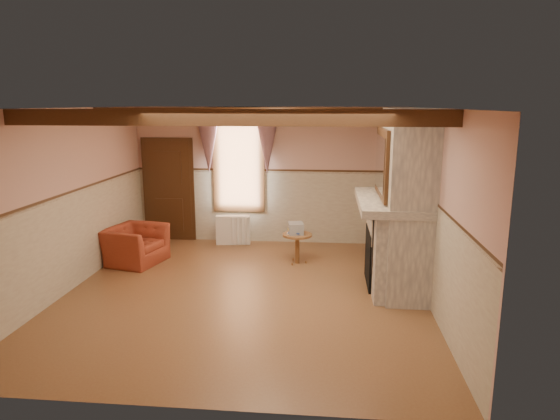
# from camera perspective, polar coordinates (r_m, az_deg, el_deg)

# --- Properties ---
(floor) EXTENTS (5.50, 6.00, 0.01)m
(floor) POSITION_cam_1_polar(r_m,az_deg,el_deg) (7.82, -4.05, -9.43)
(floor) COLOR brown
(floor) RESTS_ON ground
(ceiling) EXTENTS (5.50, 6.00, 0.01)m
(ceiling) POSITION_cam_1_polar(r_m,az_deg,el_deg) (7.28, -4.38, 11.54)
(ceiling) COLOR silver
(ceiling) RESTS_ON wall_back
(wall_back) EXTENTS (5.50, 0.02, 2.80)m
(wall_back) POSITION_cam_1_polar(r_m,az_deg,el_deg) (10.35, -1.42, 3.94)
(wall_back) COLOR tan
(wall_back) RESTS_ON floor
(wall_front) EXTENTS (5.50, 0.02, 2.80)m
(wall_front) POSITION_cam_1_polar(r_m,az_deg,el_deg) (4.59, -10.54, -6.72)
(wall_front) COLOR tan
(wall_front) RESTS_ON floor
(wall_left) EXTENTS (0.02, 6.00, 2.80)m
(wall_left) POSITION_cam_1_polar(r_m,az_deg,el_deg) (8.34, -23.19, 0.98)
(wall_left) COLOR tan
(wall_left) RESTS_ON floor
(wall_right) EXTENTS (0.02, 6.00, 2.80)m
(wall_right) POSITION_cam_1_polar(r_m,az_deg,el_deg) (7.47, 17.06, 0.24)
(wall_right) COLOR tan
(wall_right) RESTS_ON floor
(wainscot) EXTENTS (5.50, 6.00, 1.50)m
(wainscot) POSITION_cam_1_polar(r_m,az_deg,el_deg) (7.58, -4.14, -4.15)
(wainscot) COLOR beige
(wainscot) RESTS_ON floor
(chair_rail) EXTENTS (5.50, 6.00, 0.08)m
(chair_rail) POSITION_cam_1_polar(r_m,az_deg,el_deg) (7.41, -4.22, 1.43)
(chair_rail) COLOR black
(chair_rail) RESTS_ON wainscot
(firebox) EXTENTS (0.20, 0.95, 0.90)m
(firebox) POSITION_cam_1_polar(r_m,az_deg,el_deg) (8.17, 10.65, -5.32)
(firebox) COLOR black
(firebox) RESTS_ON floor
(armchair) EXTENTS (1.12, 1.22, 0.67)m
(armchair) POSITION_cam_1_polar(r_m,az_deg,el_deg) (9.51, -16.28, -3.85)
(armchair) COLOR maroon
(armchair) RESTS_ON floor
(side_table) EXTENTS (0.59, 0.59, 0.55)m
(side_table) POSITION_cam_1_polar(r_m,az_deg,el_deg) (9.12, 1.98, -4.42)
(side_table) COLOR brown
(side_table) RESTS_ON floor
(book_stack) EXTENTS (0.31, 0.36, 0.20)m
(book_stack) POSITION_cam_1_polar(r_m,az_deg,el_deg) (9.04, 1.82, -2.11)
(book_stack) COLOR #B7AD8C
(book_stack) RESTS_ON side_table
(radiator) EXTENTS (0.72, 0.26, 0.60)m
(radiator) POSITION_cam_1_polar(r_m,az_deg,el_deg) (10.38, -5.37, -2.28)
(radiator) COLOR silver
(radiator) RESTS_ON floor
(bowl) EXTENTS (0.31, 0.31, 0.08)m
(bowl) POSITION_cam_1_polar(r_m,az_deg,el_deg) (7.89, 12.74, 1.52)
(bowl) COLOR brown
(bowl) RESTS_ON mantel
(mantel_clock) EXTENTS (0.14, 0.24, 0.20)m
(mantel_clock) POSITION_cam_1_polar(r_m,az_deg,el_deg) (8.45, 12.29, 2.65)
(mantel_clock) COLOR black
(mantel_clock) RESTS_ON mantel
(oil_lamp) EXTENTS (0.11, 0.11, 0.28)m
(oil_lamp) POSITION_cam_1_polar(r_m,az_deg,el_deg) (8.14, 12.55, 2.57)
(oil_lamp) COLOR gold
(oil_lamp) RESTS_ON mantel
(candle_red) EXTENTS (0.06, 0.06, 0.16)m
(candle_red) POSITION_cam_1_polar(r_m,az_deg,el_deg) (7.29, 13.34, 0.96)
(candle_red) COLOR #AC3015
(candle_red) RESTS_ON mantel
(jar_yellow) EXTENTS (0.06, 0.06, 0.12)m
(jar_yellow) POSITION_cam_1_polar(r_m,az_deg,el_deg) (7.50, 13.12, 1.13)
(jar_yellow) COLOR gold
(jar_yellow) RESTS_ON mantel
(fireplace) EXTENTS (0.85, 2.00, 2.80)m
(fireplace) POSITION_cam_1_polar(r_m,az_deg,el_deg) (8.00, 13.94, 1.17)
(fireplace) COLOR gray
(fireplace) RESTS_ON floor
(mantel) EXTENTS (1.05, 2.05, 0.12)m
(mantel) POSITION_cam_1_polar(r_m,az_deg,el_deg) (7.98, 12.65, 0.92)
(mantel) COLOR gray
(mantel) RESTS_ON fireplace
(overmantel_mirror) EXTENTS (0.06, 1.44, 1.04)m
(overmantel_mirror) POSITION_cam_1_polar(r_m,az_deg,el_deg) (7.87, 11.51, 5.31)
(overmantel_mirror) COLOR silver
(overmantel_mirror) RESTS_ON fireplace
(door) EXTENTS (1.10, 0.10, 2.10)m
(door) POSITION_cam_1_polar(r_m,az_deg,el_deg) (10.80, -12.58, 2.12)
(door) COLOR black
(door) RESTS_ON floor
(window) EXTENTS (1.06, 0.08, 2.02)m
(window) POSITION_cam_1_polar(r_m,az_deg,el_deg) (10.38, -4.75, 5.32)
(window) COLOR white
(window) RESTS_ON wall_back
(window_drapes) EXTENTS (1.30, 0.14, 1.40)m
(window_drapes) POSITION_cam_1_polar(r_m,az_deg,el_deg) (10.24, -4.90, 8.60)
(window_drapes) COLOR gray
(window_drapes) RESTS_ON wall_back
(ceiling_beam_front) EXTENTS (5.50, 0.18, 0.20)m
(ceiling_beam_front) POSITION_cam_1_polar(r_m,az_deg,el_deg) (6.10, -6.32, 10.47)
(ceiling_beam_front) COLOR black
(ceiling_beam_front) RESTS_ON ceiling
(ceiling_beam_back) EXTENTS (5.50, 0.18, 0.20)m
(ceiling_beam_back) POSITION_cam_1_polar(r_m,az_deg,el_deg) (8.47, -2.96, 10.95)
(ceiling_beam_back) COLOR black
(ceiling_beam_back) RESTS_ON ceiling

